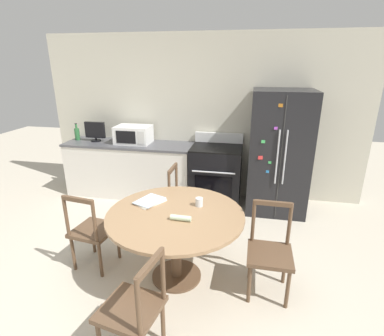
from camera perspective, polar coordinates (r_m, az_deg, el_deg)
ground_plane at (r=3.18m, az=-7.13°, el=-23.43°), size 14.00×14.00×0.00m
back_wall at (r=4.98m, az=1.83°, el=9.60°), size 5.20×0.10×2.60m
kitchen_counter at (r=5.18m, az=-11.62°, el=-0.14°), size 2.12×0.64×0.90m
refrigerator at (r=4.59m, az=16.18°, el=2.84°), size 0.85×0.79×1.80m
oven_range at (r=4.79m, az=4.59°, el=-1.20°), size 0.78×0.68×1.08m
microwave at (r=5.00m, az=-11.08°, el=6.27°), size 0.56×0.40×0.28m
countertop_tv at (r=5.28m, az=-17.98°, el=6.72°), size 0.34×0.16×0.33m
counter_bottle at (r=5.49m, az=-21.04°, el=6.14°), size 0.08×0.08×0.28m
dining_table at (r=3.04m, az=-3.15°, el=-10.67°), size 1.36×1.36×0.75m
dining_chair_left at (r=3.47m, az=-18.42°, el=-11.33°), size 0.47×0.47×0.90m
dining_chair_far at (r=3.95m, az=-1.34°, el=-6.35°), size 0.43×0.43×0.90m
dining_chair_right at (r=3.07m, az=14.57°, el=-15.33°), size 0.42×0.42×0.90m
dining_chair_near at (r=2.48m, az=-10.99°, el=-24.97°), size 0.49×0.49×0.90m
candle_glass at (r=3.10m, az=1.38°, el=-6.59°), size 0.08×0.08×0.09m
folded_napkin at (r=2.84m, az=-2.16°, el=-9.49°), size 0.20×0.06×0.05m
mail_stack at (r=3.22m, az=-8.09°, el=-6.27°), size 0.35×0.37×0.02m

